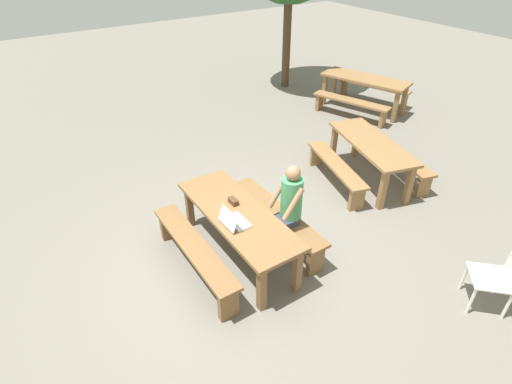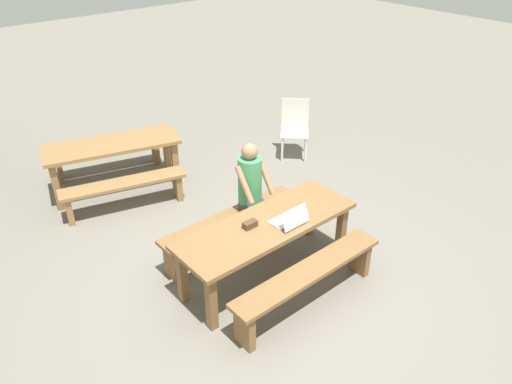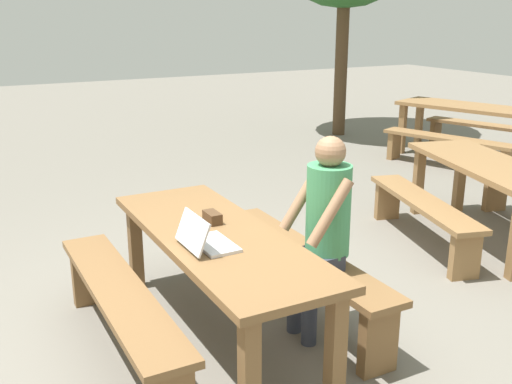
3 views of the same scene
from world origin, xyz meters
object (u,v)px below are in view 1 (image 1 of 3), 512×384
(laptop, at_px, (234,220))
(small_pouch, at_px, (233,201))
(person_seated, at_px, (289,204))
(plastic_chair, at_px, (501,275))
(picnic_table_front, at_px, (238,219))
(picnic_table_rear, at_px, (371,148))
(picnic_table_mid, at_px, (365,83))

(laptop, distance_m, small_pouch, 0.43)
(person_seated, distance_m, plastic_chair, 2.55)
(laptop, distance_m, person_seated, 0.76)
(picnic_table_front, bearing_deg, person_seated, 64.33)
(laptop, xyz_separation_m, person_seated, (0.11, 0.76, 0.01))
(person_seated, height_order, plastic_chair, person_seated)
(laptop, relative_size, picnic_table_rear, 0.18)
(plastic_chair, bearing_deg, person_seated, -101.20)
(plastic_chair, bearing_deg, picnic_table_mid, -166.67)
(laptop, bearing_deg, plastic_chair, -136.06)
(laptop, bearing_deg, picnic_table_front, -41.36)
(person_seated, bearing_deg, small_pouch, -131.47)
(plastic_chair, bearing_deg, laptop, -90.73)
(small_pouch, height_order, person_seated, person_seated)
(small_pouch, distance_m, picnic_table_mid, 5.65)
(laptop, bearing_deg, picnic_table_rear, -79.91)
(laptop, relative_size, person_seated, 0.27)
(plastic_chair, bearing_deg, picnic_table_front, -95.07)
(picnic_table_mid, height_order, picnic_table_rear, picnic_table_mid)
(picnic_table_mid, bearing_deg, person_seated, -75.50)
(small_pouch, relative_size, picnic_table_rear, 0.08)
(picnic_table_front, bearing_deg, small_pouch, 163.87)
(picnic_table_front, distance_m, picnic_table_rear, 2.90)
(small_pouch, distance_m, plastic_chair, 3.26)
(laptop, height_order, picnic_table_rear, laptop)
(small_pouch, bearing_deg, picnic_table_rear, 94.24)
(picnic_table_front, relative_size, person_seated, 1.57)
(small_pouch, relative_size, plastic_chair, 0.17)
(picnic_table_front, relative_size, plastic_chair, 2.26)
(person_seated, distance_m, picnic_table_mid, 5.42)
(picnic_table_front, xyz_separation_m, plastic_chair, (2.38, 2.03, -0.12))
(person_seated, xyz_separation_m, picnic_table_rear, (-0.69, 2.27, -0.15))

